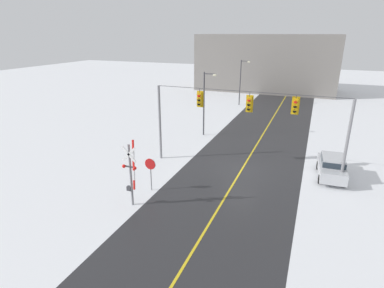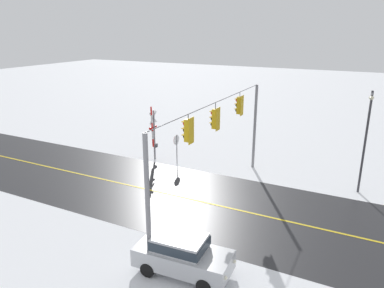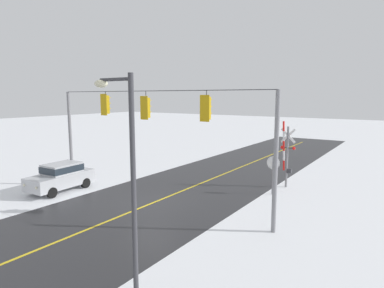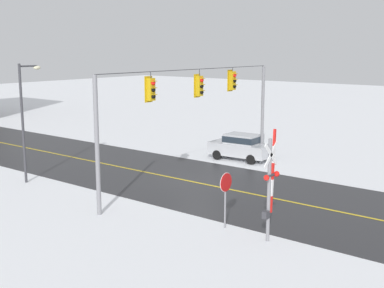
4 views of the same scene
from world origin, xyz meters
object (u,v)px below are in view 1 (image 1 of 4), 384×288
railroad_crossing (131,172)px  streetlamp_far (242,78)px  stop_sign (150,167)px  parked_car_silver (332,166)px  streetlamp_near (206,98)px

railroad_crossing → streetlamp_far: size_ratio=0.67×
stop_sign → railroad_crossing: 2.18m
railroad_crossing → parked_car_silver: 14.53m
streetlamp_far → streetlamp_near: bearing=-90.0°
stop_sign → parked_car_silver: stop_sign is taller
stop_sign → streetlamp_far: (-0.64, 28.38, 2.20)m
streetlamp_near → parked_car_silver: bearing=-27.1°
stop_sign → streetlamp_far: 28.48m
stop_sign → streetlamp_far: streetlamp_far is taller
railroad_crossing → parked_car_silver: bearing=37.3°
parked_car_silver → stop_sign: bearing=-149.7°
stop_sign → streetlamp_near: 12.99m
parked_car_silver → streetlamp_far: (-12.00, 21.73, 2.96)m
parked_car_silver → streetlamp_far: streetlamp_far is taller
railroad_crossing → streetlamp_near: size_ratio=0.67×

